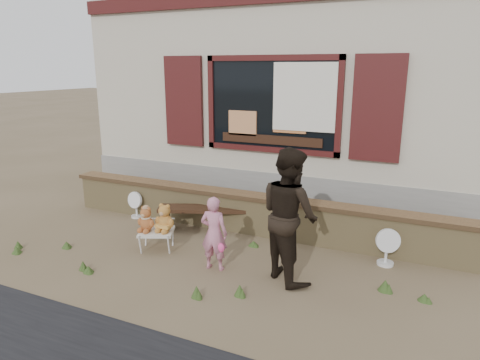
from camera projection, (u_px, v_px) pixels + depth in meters
The scene contains 12 objects.
ground at pixel (223, 254), 6.35m from camera, with size 80.00×80.00×0.00m, color brown.
shopfront at pixel (310, 98), 9.79m from camera, with size 8.04×5.13×4.00m.
brick_wall at pixel (250, 213), 7.14m from camera, with size 7.10×0.36×0.67m.
bench at pixel (207, 213), 7.21m from camera, with size 1.64×0.93×0.42m.
folding_chair at pixel (156, 232), 6.45m from camera, with size 0.63×0.61×0.31m.
teddy_bear_left at pixel (146, 218), 6.40m from camera, with size 0.28×0.24×0.39m, color brown, non-canonical shape.
teddy_bear_right at pixel (165, 217), 6.39m from camera, with size 0.31×0.27×0.43m, color #9D682B, non-canonical shape.
child at pixel (214, 233), 5.77m from camera, with size 0.38×0.25×1.04m, color pink.
adult at pixel (289, 215), 5.44m from camera, with size 0.85×0.66×1.74m, color black.
fan_left at pixel (136, 204), 7.85m from camera, with size 0.31×0.21×0.50m.
fan_right at pixel (387, 247), 5.95m from camera, with size 0.35×0.23×0.55m.
grass_tufts at pixel (191, 269), 5.76m from camera, with size 5.88×1.90×0.15m.
Camera 1 is at (2.64, -5.23, 2.69)m, focal length 32.00 mm.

